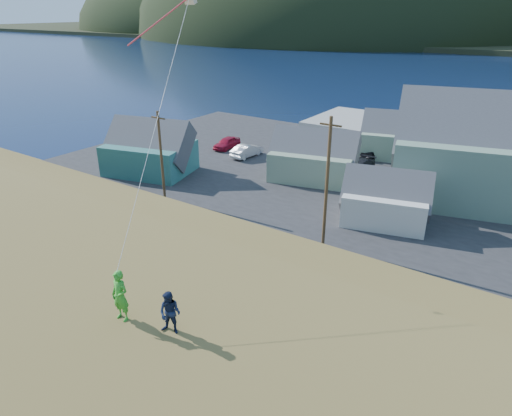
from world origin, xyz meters
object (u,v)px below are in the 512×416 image
at_px(shed_palegreen_near, 314,157).
at_px(shed_white, 386,199).
at_px(wharf, 400,127).
at_px(shed_palegreen_far, 404,137).
at_px(kite_flyer_green, 120,296).
at_px(kite_flyer_navy, 170,313).
at_px(shed_teal, 149,149).

relative_size(shed_palegreen_near, shed_white, 1.24).
xyz_separation_m(wharf, shed_palegreen_far, (4.58, -13.03, 2.12)).
distance_m(shed_palegreen_near, kite_flyer_green, 34.85).
bearing_deg(shed_palegreen_far, kite_flyer_navy, -96.86).
xyz_separation_m(wharf, shed_white, (9.06, -31.83, 1.73)).
distance_m(shed_teal, kite_flyer_green, 36.02).
bearing_deg(shed_palegreen_far, shed_white, -91.44).
bearing_deg(shed_white, shed_palegreen_near, 134.01).
xyz_separation_m(kite_flyer_green, kite_flyer_navy, (1.80, 0.40, -0.16)).
distance_m(kite_flyer_green, kite_flyer_navy, 1.85).
height_order(shed_palegreen_near, kite_flyer_green, kite_flyer_green).
bearing_deg(wharf, shed_white, -74.12).
bearing_deg(shed_palegreen_near, kite_flyer_green, -87.07).
relative_size(shed_palegreen_near, kite_flyer_navy, 6.76).
bearing_deg(shed_teal, shed_palegreen_near, 12.59).
relative_size(shed_white, kite_flyer_green, 4.49).
height_order(shed_palegreen_near, kite_flyer_navy, kite_flyer_navy).
bearing_deg(kite_flyer_green, shed_teal, 133.70).
xyz_separation_m(shed_teal, shed_white, (25.41, 1.98, -0.48)).
distance_m(wharf, kite_flyer_green, 59.89).
bearing_deg(shed_palegreen_near, shed_white, -45.47).
relative_size(shed_teal, kite_flyer_green, 5.78).
distance_m(shed_teal, shed_white, 25.49).
bearing_deg(shed_teal, shed_white, -10.27).
bearing_deg(kite_flyer_navy, shed_palegreen_far, 80.34).
relative_size(shed_palegreen_far, kite_flyer_navy, 7.56).
distance_m(wharf, shed_teal, 37.62).
xyz_separation_m(shed_palegreen_far, kite_flyer_green, (4.54, -45.67, 5.52)).
xyz_separation_m(shed_white, kite_flyer_green, (0.07, -26.87, 5.91)).
bearing_deg(kite_flyer_green, wharf, 96.87).
bearing_deg(shed_white, kite_flyer_green, -104.17).
height_order(shed_teal, shed_palegreen_far, shed_teal).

